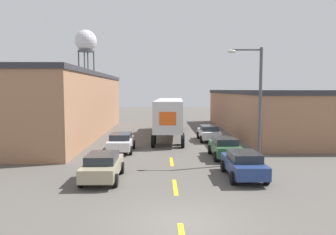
{
  "coord_description": "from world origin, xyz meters",
  "views": [
    {
      "loc": [
        -0.67,
        -11.42,
        4.79
      ],
      "look_at": [
        -0.13,
        15.17,
        2.52
      ],
      "focal_mm": 35.0,
      "sensor_mm": 36.0,
      "label": 1
    }
  ],
  "objects_px": {
    "water_tower": "(86,43)",
    "street_lamp": "(256,97)",
    "parked_car_right_mid": "(225,147)",
    "parked_car_left_near": "(103,166)",
    "parked_car_right_near": "(244,164)",
    "parked_car_right_far": "(209,133)",
    "semi_truck": "(170,114)",
    "parked_car_left_far": "(121,142)"
  },
  "relations": [
    {
      "from": "water_tower",
      "to": "street_lamp",
      "type": "height_order",
      "value": "water_tower"
    },
    {
      "from": "parked_car_right_near",
      "to": "water_tower",
      "type": "relative_size",
      "value": 0.24
    },
    {
      "from": "parked_car_right_mid",
      "to": "parked_car_right_far",
      "type": "xyz_separation_m",
      "value": [
        0.0,
        7.72,
        0.0
      ]
    },
    {
      "from": "parked_car_right_far",
      "to": "street_lamp",
      "type": "distance_m",
      "value": 10.3
    },
    {
      "from": "parked_car_right_near",
      "to": "parked_car_left_near",
      "type": "height_order",
      "value": "same"
    },
    {
      "from": "semi_truck",
      "to": "parked_car_right_far",
      "type": "bearing_deg",
      "value": -36.52
    },
    {
      "from": "parked_car_right_near",
      "to": "street_lamp",
      "type": "height_order",
      "value": "street_lamp"
    },
    {
      "from": "parked_car_right_far",
      "to": "parked_car_left_near",
      "type": "height_order",
      "value": "same"
    },
    {
      "from": "parked_car_left_near",
      "to": "water_tower",
      "type": "xyz_separation_m",
      "value": [
        -13.01,
        54.17,
        14.01
      ]
    },
    {
      "from": "parked_car_right_near",
      "to": "water_tower",
      "type": "xyz_separation_m",
      "value": [
        -20.6,
        53.87,
        14.01
      ]
    },
    {
      "from": "semi_truck",
      "to": "water_tower",
      "type": "relative_size",
      "value": 0.85
    },
    {
      "from": "parked_car_left_far",
      "to": "parked_car_right_near",
      "type": "height_order",
      "value": "same"
    },
    {
      "from": "parked_car_right_mid",
      "to": "water_tower",
      "type": "bearing_deg",
      "value": 112.99
    },
    {
      "from": "parked_car_left_far",
      "to": "parked_car_right_far",
      "type": "bearing_deg",
      "value": 35.11
    },
    {
      "from": "water_tower",
      "to": "parked_car_left_near",
      "type": "bearing_deg",
      "value": -76.49
    },
    {
      "from": "parked_car_right_mid",
      "to": "parked_car_left_near",
      "type": "bearing_deg",
      "value": -143.53
    },
    {
      "from": "street_lamp",
      "to": "parked_car_right_near",
      "type": "bearing_deg",
      "value": -114.9
    },
    {
      "from": "parked_car_right_mid",
      "to": "parked_car_right_far",
      "type": "height_order",
      "value": "same"
    },
    {
      "from": "water_tower",
      "to": "street_lamp",
      "type": "distance_m",
      "value": 56.03
    },
    {
      "from": "parked_car_right_mid",
      "to": "semi_truck",
      "type": "bearing_deg",
      "value": 108.61
    },
    {
      "from": "semi_truck",
      "to": "parked_car_left_near",
      "type": "distance_m",
      "value": 16.84
    },
    {
      "from": "parked_car_right_near",
      "to": "water_tower",
      "type": "distance_m",
      "value": 59.35
    },
    {
      "from": "parked_car_right_near",
      "to": "parked_car_right_far",
      "type": "relative_size",
      "value": 1.0
    },
    {
      "from": "parked_car_right_near",
      "to": "parked_car_right_far",
      "type": "bearing_deg",
      "value": 90.0
    },
    {
      "from": "parked_car_right_near",
      "to": "water_tower",
      "type": "bearing_deg",
      "value": 110.93
    },
    {
      "from": "parked_car_left_far",
      "to": "water_tower",
      "type": "distance_m",
      "value": 49.98
    },
    {
      "from": "parked_car_left_near",
      "to": "street_lamp",
      "type": "relative_size",
      "value": 0.56
    },
    {
      "from": "parked_car_right_mid",
      "to": "parked_car_right_near",
      "type": "distance_m",
      "value": 5.31
    },
    {
      "from": "parked_car_right_mid",
      "to": "parked_car_left_near",
      "type": "relative_size",
      "value": 1.0
    },
    {
      "from": "semi_truck",
      "to": "parked_car_right_mid",
      "type": "bearing_deg",
      "value": -68.48
    },
    {
      "from": "semi_truck",
      "to": "parked_car_left_near",
      "type": "height_order",
      "value": "semi_truck"
    },
    {
      "from": "water_tower",
      "to": "parked_car_right_far",
      "type": "bearing_deg",
      "value": -63.24
    },
    {
      "from": "parked_car_right_near",
      "to": "parked_car_right_far",
      "type": "distance_m",
      "value": 13.03
    },
    {
      "from": "semi_truck",
      "to": "water_tower",
      "type": "bearing_deg",
      "value": 117.08
    },
    {
      "from": "water_tower",
      "to": "street_lamp",
      "type": "relative_size",
      "value": 2.34
    },
    {
      "from": "parked_car_right_near",
      "to": "street_lamp",
      "type": "relative_size",
      "value": 0.56
    },
    {
      "from": "parked_car_right_near",
      "to": "semi_truck",
      "type": "bearing_deg",
      "value": 102.67
    },
    {
      "from": "parked_car_right_far",
      "to": "parked_car_right_mid",
      "type": "bearing_deg",
      "value": -90.0
    },
    {
      "from": "parked_car_left_far",
      "to": "street_lamp",
      "type": "distance_m",
      "value": 10.74
    },
    {
      "from": "parked_car_left_near",
      "to": "street_lamp",
      "type": "height_order",
      "value": "street_lamp"
    },
    {
      "from": "parked_car_right_mid",
      "to": "parked_car_left_far",
      "type": "height_order",
      "value": "same"
    },
    {
      "from": "water_tower",
      "to": "street_lamp",
      "type": "bearing_deg",
      "value": -66.18
    }
  ]
}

